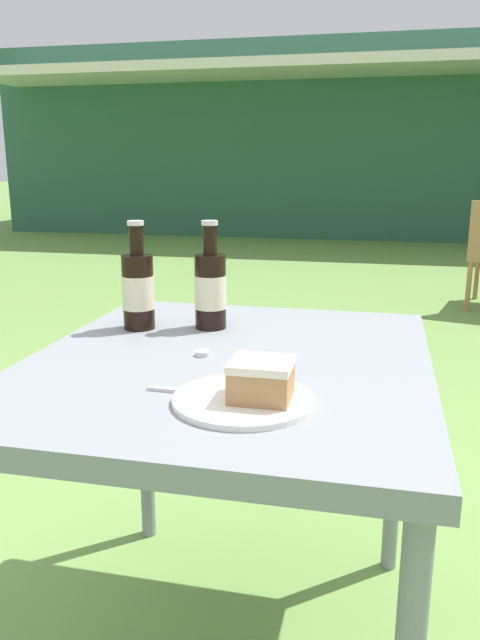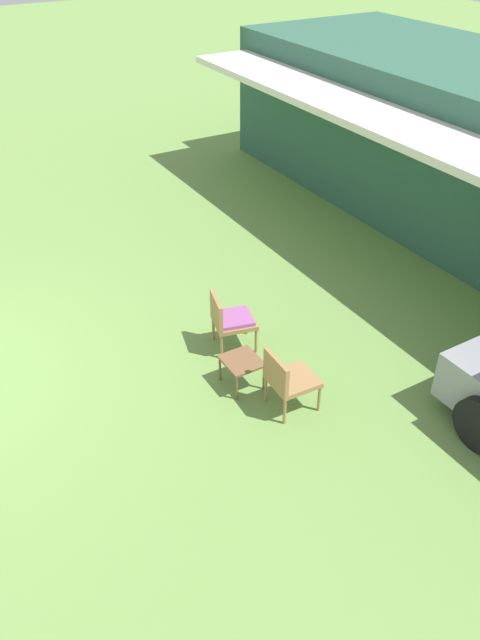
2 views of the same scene
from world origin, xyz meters
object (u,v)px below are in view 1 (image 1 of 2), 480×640
(patio_table, at_px, (229,390))
(cola_bottle_far, at_px, (138,289))
(cake_on_plate, at_px, (252,390))
(cola_bottle_near, at_px, (210,288))

(patio_table, relative_size, cola_bottle_far, 3.64)
(patio_table, bearing_deg, cake_on_plate, -67.31)
(cola_bottle_near, distance_m, cola_bottle_far, 0.16)
(patio_table, xyz_separation_m, cake_on_plate, (0.09, -0.22, 0.09))
(patio_table, bearing_deg, cola_bottle_far, 145.91)
(cola_bottle_far, bearing_deg, cola_bottle_near, 14.34)
(cola_bottle_near, relative_size, cola_bottle_far, 1.00)
(cola_bottle_far, bearing_deg, cake_on_plate, -48.76)
(patio_table, distance_m, cola_bottle_far, 0.34)
(patio_table, height_order, cola_bottle_far, cola_bottle_far)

